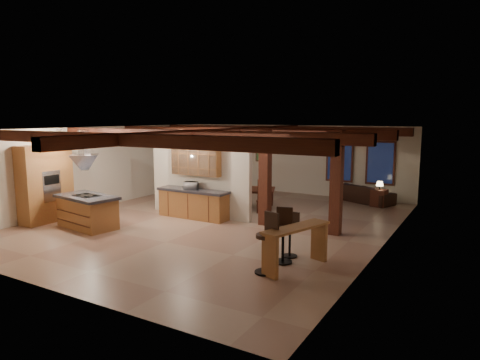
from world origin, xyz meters
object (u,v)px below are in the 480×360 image
at_px(dining_table, 246,198).
at_px(kitchen_island, 87,211).
at_px(bar_counter, 296,240).
at_px(sofa, 364,193).

bearing_deg(dining_table, kitchen_island, -142.72).
height_order(kitchen_island, bar_counter, kitchen_island).
height_order(kitchen_island, dining_table, kitchen_island).
xyz_separation_m(kitchen_island, dining_table, (2.73, 4.75, -0.14)).
relative_size(kitchen_island, bar_counter, 1.15).
distance_m(kitchen_island, sofa, 10.05).
distance_m(sofa, bar_counter, 8.09).
bearing_deg(dining_table, sofa, 20.73).
bearing_deg(bar_counter, dining_table, 129.25).
bearing_deg(bar_counter, kitchen_island, 179.20).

